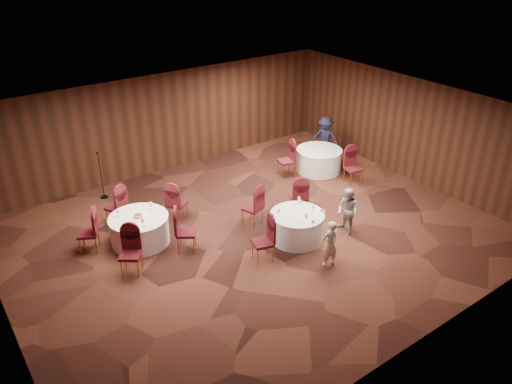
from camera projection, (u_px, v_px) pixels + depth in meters
ground at (254, 234)px, 13.13m from camera, size 12.00×12.00×0.00m
room_shell at (254, 166)px, 12.21m from camera, size 12.00×12.00×12.00m
table_main at (297, 226)px, 12.76m from camera, size 1.38×1.38×0.74m
table_left at (140, 229)px, 12.62m from camera, size 1.50×1.50×0.74m
table_right at (319, 160)px, 16.42m from camera, size 1.49×1.49×0.74m
chairs_main at (272, 215)px, 13.03m from camera, size 2.81×2.14×1.00m
chairs_left at (140, 225)px, 12.58m from camera, size 3.19×3.01×1.00m
chairs_right at (319, 165)px, 15.79m from camera, size 1.98×2.29×1.00m
tabletop_main at (306, 209)px, 12.59m from camera, size 1.14×1.09×0.22m
tabletop_left at (138, 214)px, 12.41m from camera, size 0.90×0.84×0.22m
tabletop_right at (331, 146)px, 16.09m from camera, size 0.08×0.08×0.22m
mic_stand at (103, 185)px, 14.72m from camera, size 0.24×0.24×1.46m
woman_a at (330, 244)px, 11.65m from camera, size 0.47×0.34×1.20m
woman_b at (347, 211)px, 12.94m from camera, size 0.51×0.64×1.26m
man_c at (325, 138)px, 17.17m from camera, size 0.96×1.11×1.49m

